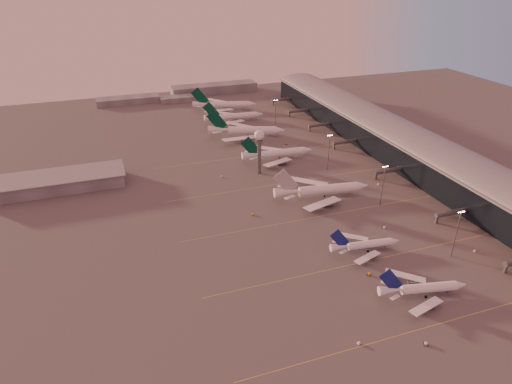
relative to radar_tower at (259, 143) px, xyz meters
name	(u,v)px	position (x,y,z in m)	size (l,w,h in m)	color
ground	(342,282)	(-5.00, -120.00, -20.95)	(700.00, 700.00, 0.00)	#595656
taxiway_markings	(340,211)	(25.00, -64.00, -20.94)	(180.00, 185.25, 0.02)	#DDCC4E
terminal	(403,144)	(102.88, -9.91, -10.43)	(57.00, 362.00, 23.04)	black
hangar	(55,182)	(-125.00, 20.00, -16.63)	(82.00, 27.00, 8.50)	slate
radar_tower	(259,143)	(0.00, 0.00, 0.00)	(6.40, 6.40, 31.10)	#585B5F
mast_a	(457,232)	(53.00, -120.00, -7.21)	(3.60, 0.56, 25.00)	#585B5F
mast_b	(383,184)	(50.00, -65.00, -7.21)	(3.60, 0.56, 25.00)	#585B5F
mast_c	(329,150)	(45.00, -10.00, -7.21)	(3.60, 0.56, 25.00)	#585B5F
mast_d	(275,113)	(43.00, 80.00, -7.21)	(3.60, 0.56, 25.00)	#585B5F
distant_horizon	(190,92)	(-2.38, 205.14, -17.06)	(165.00, 37.50, 9.00)	slate
narrowbody_near	(422,290)	(21.67, -138.85, -17.86)	(38.55, 30.46, 15.24)	white
narrowbody_mid	(365,246)	(16.97, -102.16, -18.10)	(35.94, 28.52, 14.07)	white
widebody_white	(322,192)	(23.08, -45.04, -17.38)	(58.36, 46.47, 20.59)	white
greentail_a	(278,155)	(20.24, 17.68, -17.60)	(52.20, 42.04, 18.95)	white
greentail_b	(247,132)	(14.31, 68.70, -17.00)	(59.07, 46.89, 22.36)	white
greentail_c	(234,118)	(16.38, 109.10, -17.55)	(53.03, 42.72, 19.25)	white
greentail_d	(225,106)	(18.15, 144.61, -17.08)	(58.79, 46.82, 21.93)	white
gsv_truck_a	(360,342)	(-16.69, -153.75, -19.93)	(5.24, 2.88, 2.00)	white
gsv_tug_near	(426,344)	(5.68, -162.26, -20.44)	(3.53, 4.06, 0.99)	white
gsv_catering_a	(475,248)	(66.31, -120.59, -18.95)	(5.34, 3.95, 4.01)	white
gsv_tug_mid	(369,274)	(8.59, -119.57, -20.42)	(3.72, 4.20, 1.03)	gold
gsv_truck_b	(385,226)	(38.26, -87.42, -19.84)	(5.72, 3.58, 2.18)	white
gsv_truck_c	(253,213)	(-22.39, -51.32, -19.81)	(4.51, 5.80, 2.24)	gold
gsv_catering_b	(379,182)	(63.98, -41.82, -19.08)	(4.92, 3.09, 3.74)	white
gsv_truck_d	(222,176)	(-25.09, 2.20, -19.94)	(3.28, 5.20, 1.98)	white
gsv_tug_hangar	(286,144)	(37.16, 42.58, -20.50)	(3.30, 2.31, 0.87)	gold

